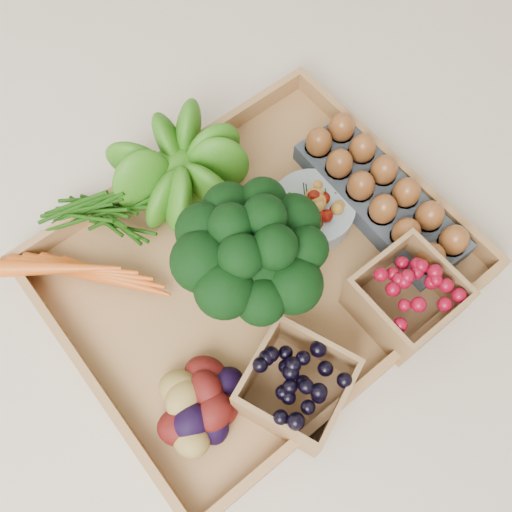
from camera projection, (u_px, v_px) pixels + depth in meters
ground at (256, 273)px, 0.84m from camera, size 4.00×4.00×0.00m
tray at (256, 271)px, 0.83m from camera, size 0.55×0.45×0.01m
carrots at (90, 272)px, 0.80m from camera, size 0.18×0.13×0.04m
lettuce at (178, 165)px, 0.82m from camera, size 0.13×0.13×0.13m
broccoli at (253, 271)px, 0.74m from camera, size 0.19×0.19×0.15m
cherry_bowl at (312, 210)px, 0.84m from camera, size 0.13×0.13×0.03m
egg_carton at (380, 199)px, 0.85m from camera, size 0.11×0.29×0.03m
potatoes at (199, 405)px, 0.70m from camera, size 0.14×0.14×0.08m
punnet_blackberry at (297, 386)px, 0.71m from camera, size 0.16×0.16×0.08m
punnet_raspberry at (406, 297)px, 0.76m from camera, size 0.12×0.12×0.08m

